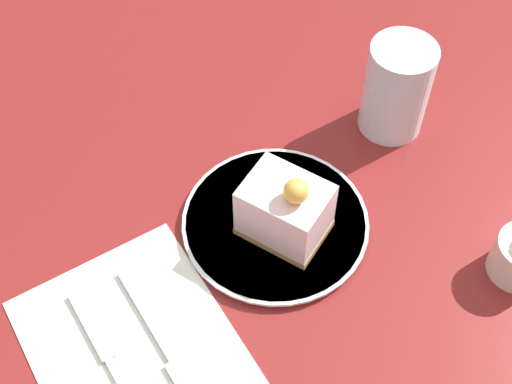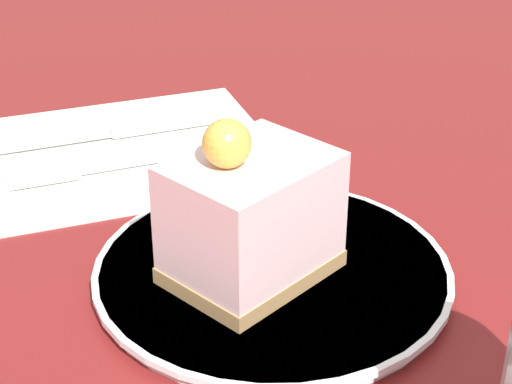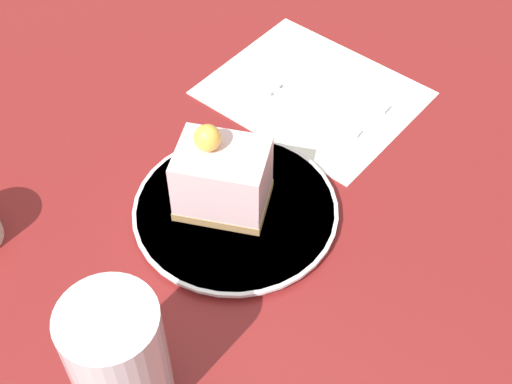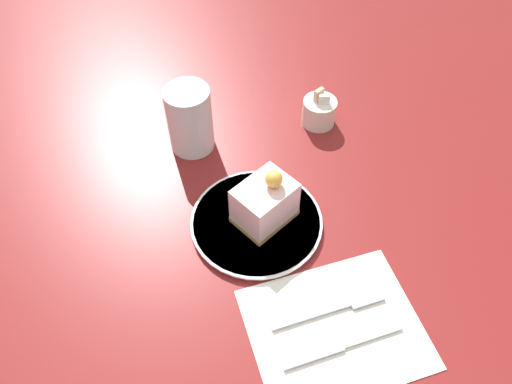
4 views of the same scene
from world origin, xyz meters
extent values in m
plane|color=maroon|center=(0.00, 0.00, 0.00)|extent=(4.00, 4.00, 0.00)
cylinder|color=white|center=(0.00, 0.01, 0.01)|extent=(0.20, 0.20, 0.01)
cylinder|color=white|center=(0.00, 0.01, 0.01)|extent=(0.21, 0.21, 0.00)
cube|color=#AD8451|center=(0.00, 0.03, 0.02)|extent=(0.09, 0.11, 0.01)
cube|color=silver|center=(0.00, 0.03, 0.05)|extent=(0.09, 0.11, 0.06)
sphere|color=#EFB747|center=(0.00, 0.04, 0.10)|extent=(0.03, 0.03, 0.03)
cube|color=white|center=(0.21, 0.03, 0.00)|extent=(0.23, 0.27, 0.00)
cube|color=#B2B2B7|center=(0.18, 0.01, 0.01)|extent=(0.03, 0.12, 0.00)
cube|color=#B2B2B7|center=(0.19, 0.09, 0.01)|extent=(0.03, 0.05, 0.00)
cube|color=#B2B2B7|center=(0.23, -0.02, 0.01)|extent=(0.03, 0.09, 0.00)
cylinder|color=silver|center=(-0.21, -0.01, 0.06)|extent=(0.08, 0.08, 0.12)
camera|label=1|loc=(0.31, 0.34, 0.68)|focal=50.00mm
camera|label=2|loc=(-0.36, 0.23, 0.29)|focal=60.00mm
camera|label=3|loc=(-0.39, -0.24, 0.58)|focal=50.00mm
camera|label=4|loc=(0.41, -0.20, 0.66)|focal=35.00mm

